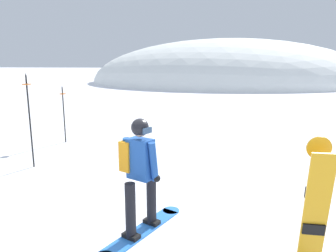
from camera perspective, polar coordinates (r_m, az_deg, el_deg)
The scene contains 6 objects.
ground_plane at distance 5.10m, azimuth -5.90°, elevation -17.42°, with size 300.00×300.00×0.00m, color white.
ridge_peak_main at distance 42.34m, azimuth 10.68°, elevation 8.02°, with size 34.95×31.45×11.02m.
snowboarder_main at distance 4.51m, azimuth -5.33°, elevation -8.58°, with size 0.94×1.69×1.71m.
spare_snowboard at distance 4.11m, azimuth 25.57°, elevation -13.00°, with size 0.28×0.26×1.65m.
piste_marker_near at distance 10.16m, azimuth -18.67°, elevation 2.79°, with size 0.20×0.20×1.79m.
piste_marker_far at distance 7.94m, azimuth -24.17°, elevation 1.87°, with size 0.20×0.20×2.25m.
Camera 1 is at (1.20, -4.30, 2.47)m, focal length 33.10 mm.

